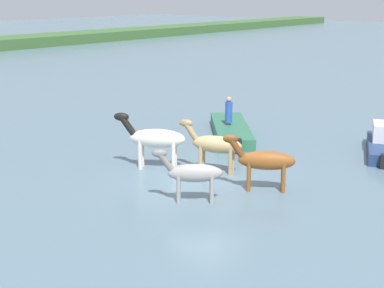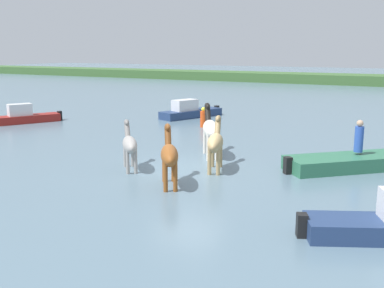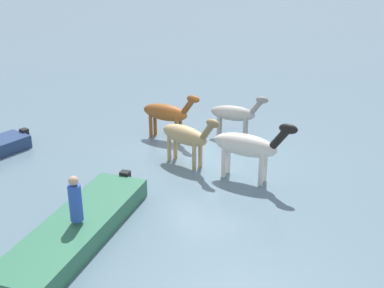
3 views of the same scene
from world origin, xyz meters
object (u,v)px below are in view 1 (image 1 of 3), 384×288
object	(u,v)px
horse_rear_stallion	(155,139)
person_watcher_seated	(229,111)
horse_dun_straggler	(193,173)
boat_launch_far	(382,146)
horse_chestnut_trailing	(214,144)
horse_gray_outer	(264,161)
boat_motor_center	(231,132)

from	to	relation	value
horse_rear_stallion	person_watcher_seated	xyz separation A→B (m)	(5.65, 0.87, 0.02)
horse_dun_straggler	boat_launch_far	xyz separation A→B (m)	(9.11, -2.29, -0.64)
horse_chestnut_trailing	horse_dun_straggler	distance (m)	3.13
horse_rear_stallion	person_watcher_seated	world-z (taller)	horse_rear_stallion
horse_dun_straggler	horse_gray_outer	world-z (taller)	horse_gray_outer
person_watcher_seated	horse_gray_outer	bearing A→B (deg)	-133.76
horse_rear_stallion	boat_launch_far	world-z (taller)	horse_rear_stallion
horse_chestnut_trailing	horse_gray_outer	distance (m)	2.50
horse_rear_stallion	person_watcher_seated	distance (m)	5.71
horse_gray_outer	person_watcher_seated	bearing A→B (deg)	-77.12
horse_chestnut_trailing	horse_rear_stallion	distance (m)	2.22
horse_dun_straggler	person_watcher_seated	bearing A→B (deg)	-101.55
horse_gray_outer	boat_launch_far	size ratio (longest dim) A/B	0.55
boat_launch_far	horse_dun_straggler	bearing A→B (deg)	141.05
boat_launch_far	person_watcher_seated	distance (m)	6.74
boat_launch_far	person_watcher_seated	xyz separation A→B (m)	(-1.78, 6.45, 0.86)
horse_chestnut_trailing	horse_gray_outer	world-z (taller)	horse_chestnut_trailing
horse_chestnut_trailing	person_watcher_seated	distance (m)	5.31
horse_chestnut_trailing	boat_motor_center	bearing A→B (deg)	-79.99
horse_chestnut_trailing	boat_launch_far	xyz separation A→B (m)	(6.30, -3.66, -0.73)
horse_dun_straggler	boat_motor_center	xyz separation A→B (m)	(7.31, 3.99, -0.76)
horse_rear_stallion	horse_dun_straggler	bearing A→B (deg)	120.34
horse_dun_straggler	boat_launch_far	bearing A→B (deg)	-145.20
boat_launch_far	person_watcher_seated	bearing A→B (deg)	80.56
boat_launch_far	boat_motor_center	bearing A→B (deg)	81.11
horse_chestnut_trailing	boat_launch_far	size ratio (longest dim) A/B	0.59
horse_dun_straggler	boat_motor_center	world-z (taller)	horse_dun_straggler
boat_motor_center	boat_launch_far	bearing A→B (deg)	-116.75
horse_gray_outer	boat_launch_far	world-z (taller)	horse_gray_outer
horse_gray_outer	horse_dun_straggler	bearing A→B (deg)	31.80
horse_gray_outer	boat_motor_center	xyz separation A→B (m)	(4.99, 5.07, -0.84)
horse_chestnut_trailing	person_watcher_seated	size ratio (longest dim) A/B	2.00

